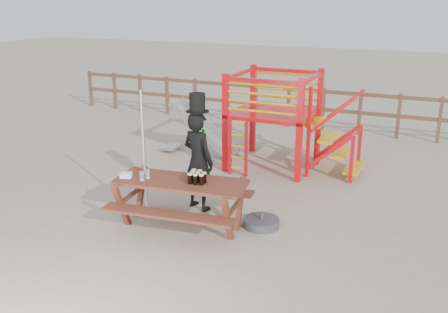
{
  "coord_description": "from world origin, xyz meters",
  "views": [
    {
      "loc": [
        3.53,
        -6.52,
        3.62
      ],
      "look_at": [
        0.26,
        0.8,
        1.03
      ],
      "focal_mm": 40.0,
      "sensor_mm": 36.0,
      "label": 1
    }
  ],
  "objects": [
    {
      "name": "metal_pole",
      "position": [
        -0.84,
        0.04,
        1.1
      ],
      "size": [
        0.05,
        0.05,
        2.2
      ],
      "primitive_type": "cylinder",
      "color": "#B2B2B7",
      "rests_on": "ground"
    },
    {
      "name": "man_with_hat",
      "position": [
        -0.23,
        0.8,
        0.93
      ],
      "size": [
        0.74,
        0.59,
        2.07
      ],
      "rotation": [
        0.0,
        0.0,
        2.84
      ],
      "color": "black",
      "rests_on": "ground"
    },
    {
      "name": "paper_bag",
      "position": [
        -1.01,
        -0.24,
        0.85
      ],
      "size": [
        0.22,
        0.2,
        0.08
      ],
      "primitive_type": "cube",
      "rotation": [
        0.0,
        0.0,
        0.37
      ],
      "color": "white",
      "rests_on": "picnic_table"
    },
    {
      "name": "ground",
      "position": [
        0.0,
        0.0,
        0.0
      ],
      "size": [
        60.0,
        60.0,
        0.0
      ],
      "primitive_type": "plane",
      "color": "tan",
      "rests_on": "ground"
    },
    {
      "name": "playground_fort",
      "position": [
        0.12,
        3.58,
        1.07
      ],
      "size": [
        4.71,
        1.84,
        2.1
      ],
      "color": "red",
      "rests_on": "ground"
    },
    {
      "name": "picnic_table",
      "position": [
        -0.14,
        -0.01,
        0.51
      ],
      "size": [
        2.25,
        1.68,
        0.81
      ],
      "rotation": [
        0.0,
        0.0,
        0.12
      ],
      "color": "brown",
      "rests_on": "ground"
    },
    {
      "name": "back_fence",
      "position": [
        0.0,
        7.0,
        0.74
      ],
      "size": [
        15.09,
        0.09,
        1.2
      ],
      "color": "brown",
      "rests_on": "ground"
    },
    {
      "name": "parasol_base",
      "position": [
        1.05,
        0.53,
        0.07
      ],
      "size": [
        0.59,
        0.59,
        0.25
      ],
      "color": "#3C3C41",
      "rests_on": "ground"
    },
    {
      "name": "empty_glasses",
      "position": [
        -0.69,
        -0.2,
        0.88
      ],
      "size": [
        0.1,
        0.19,
        0.15
      ],
      "color": "silver",
      "rests_on": "picnic_table"
    },
    {
      "name": "stout_pints",
      "position": [
        0.14,
        0.02,
        0.9
      ],
      "size": [
        0.29,
        0.28,
        0.17
      ],
      "color": "black",
      "rests_on": "picnic_table"
    }
  ]
}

